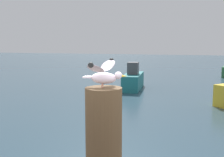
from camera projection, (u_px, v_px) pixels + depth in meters
The scene contains 3 objects.
mooring_post at pixel (104, 144), 2.50m from camera, with size 0.33×0.33×1.03m, color #4C3823.
seagull at pixel (104, 73), 2.42m from camera, with size 0.39×0.65×0.24m.
boat_teal at pixel (134, 79), 16.67m from camera, with size 1.19×3.76×1.58m.
Camera 1 is at (0.47, -2.69, 2.72)m, focal length 44.90 mm.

